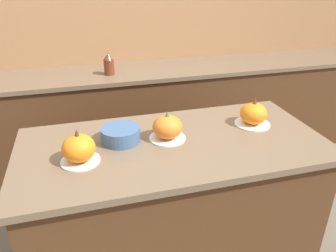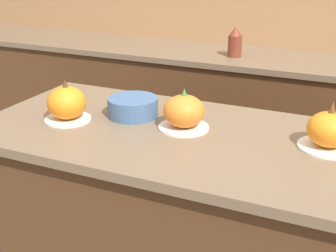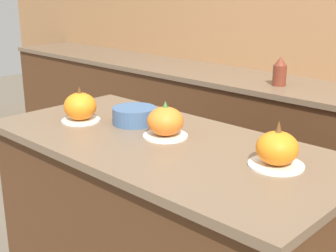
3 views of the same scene
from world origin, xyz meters
TOP-DOWN VIEW (x-y plane):
  - kitchen_island at (0.00, 0.00)m, footprint 1.59×0.77m
  - back_counter at (0.00, 1.32)m, footprint 6.00×0.60m
  - pumpkin_cake_left at (-0.47, -0.06)m, footprint 0.18×0.18m
  - pumpkin_cake_center at (-0.02, 0.05)m, footprint 0.19×0.19m
  - pumpkin_cake_right at (0.50, 0.08)m, footprint 0.20×0.20m
  - bottle_tall at (-0.19, 1.25)m, footprint 0.09×0.09m
  - mixing_bowl at (-0.26, 0.09)m, footprint 0.20×0.20m

SIDE VIEW (x-z plane):
  - kitchen_island at x=0.00m, z-range 0.00..0.89m
  - back_counter at x=0.00m, z-range 0.00..0.89m
  - mixing_bowl at x=-0.26m, z-range 0.88..0.96m
  - pumpkin_cake_right at x=0.50m, z-range 0.86..1.03m
  - pumpkin_cake_center at x=-0.02m, z-range 0.87..1.03m
  - pumpkin_cake_left at x=-0.47m, z-range 0.87..1.04m
  - bottle_tall at x=-0.19m, z-range 0.89..1.07m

